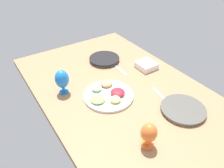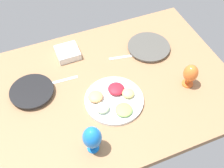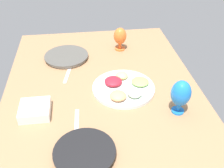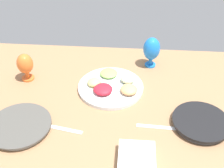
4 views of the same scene
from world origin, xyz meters
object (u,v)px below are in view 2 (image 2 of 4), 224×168
hurricane_glass_orange (190,74)px  square_bowl_white (68,52)px  fruit_platter (113,99)px  dinner_plate_right (149,47)px  hurricane_glass_blue (92,138)px  dinner_plate_left (32,92)px

hurricane_glass_orange → square_bowl_white: 76.65cm
fruit_platter → hurricane_glass_orange: hurricane_glass_orange is taller
fruit_platter → hurricane_glass_orange: (45.05, -4.94, 7.33)cm
dinner_plate_right → hurricane_glass_orange: 37.01cm
hurricane_glass_blue → hurricane_glass_orange: 67.74cm
dinner_plate_right → square_bowl_white: 52.54cm
fruit_platter → dinner_plate_left: bearing=151.1°
hurricane_glass_blue → square_bowl_white: (7.17, 67.37, -7.91)cm
dinner_plate_right → fruit_platter: size_ratio=0.83×
square_bowl_white → hurricane_glass_orange: bearing=-40.4°
hurricane_glass_blue → dinner_plate_left: bearing=114.4°
dinner_plate_left → fruit_platter: fruit_platter is taller
dinner_plate_right → fruit_platter: (-37.47, -30.43, 0.54)cm
dinner_plate_left → dinner_plate_right: (78.40, 7.79, -0.32)cm
dinner_plate_left → square_bowl_white: bearing=38.3°
square_bowl_white → dinner_plate_left: bearing=-141.7°
dinner_plate_left → fruit_platter: size_ratio=0.76×
dinner_plate_right → hurricane_glass_orange: bearing=-77.9°
dinner_plate_right → square_bowl_white: bearing=164.4°
dinner_plate_left → fruit_platter: 46.77cm
dinner_plate_right → dinner_plate_left: bearing=-174.3°
hurricane_glass_blue → dinner_plate_right: bearing=42.7°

